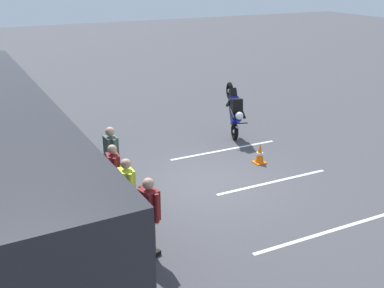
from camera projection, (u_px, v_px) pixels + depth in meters
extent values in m
plane|color=#424247|center=(205.00, 184.00, 12.54)|extent=(80.00, 80.00, 0.00)
cube|color=black|center=(49.00, 131.00, 9.27)|extent=(8.91, 0.32, 1.01)
cube|color=#1959B2|center=(54.00, 182.00, 9.67)|extent=(9.34, 0.32, 0.28)
torus|color=black|center=(22.00, 158.00, 12.95)|extent=(1.01, 0.35, 1.00)
cylinder|color=#473823|center=(148.00, 234.00, 9.31)|extent=(0.15, 0.15, 0.76)
cube|color=black|center=(150.00, 251.00, 9.49)|extent=(0.17, 0.28, 0.10)
cylinder|color=#473823|center=(153.00, 237.00, 9.21)|extent=(0.15, 0.15, 0.76)
cube|color=black|center=(155.00, 254.00, 9.38)|extent=(0.17, 0.28, 0.10)
cube|color=maroon|center=(149.00, 205.00, 9.01)|extent=(0.45, 0.38, 0.63)
cylinder|color=maroon|center=(141.00, 200.00, 9.17)|extent=(0.11, 0.11, 0.60)
sphere|color=tan|center=(142.00, 213.00, 9.28)|extent=(0.11, 0.11, 0.09)
cylinder|color=maroon|center=(157.00, 208.00, 8.84)|extent=(0.11, 0.11, 0.60)
sphere|color=tan|center=(157.00, 222.00, 8.95)|extent=(0.11, 0.11, 0.09)
sphere|color=tan|center=(148.00, 184.00, 8.85)|extent=(0.29, 0.29, 0.23)
cylinder|color=black|center=(127.00, 209.00, 10.28)|extent=(0.12, 0.12, 0.75)
cube|color=black|center=(130.00, 225.00, 10.44)|extent=(0.10, 0.26, 0.10)
cylinder|color=black|center=(130.00, 213.00, 10.14)|extent=(0.12, 0.12, 0.75)
cube|color=black|center=(132.00, 228.00, 10.31)|extent=(0.10, 0.26, 0.10)
cube|color=#D8F233|center=(127.00, 183.00, 9.97)|extent=(0.38, 0.28, 0.62)
cube|color=silver|center=(127.00, 183.00, 9.97)|extent=(0.39, 0.29, 0.06)
cylinder|color=#D8F233|center=(123.00, 178.00, 10.16)|extent=(0.09, 0.09, 0.59)
sphere|color=tan|center=(124.00, 190.00, 10.27)|extent=(0.09, 0.09, 0.09)
cylinder|color=#D8F233|center=(131.00, 187.00, 9.76)|extent=(0.09, 0.09, 0.59)
sphere|color=tan|center=(131.00, 199.00, 9.87)|extent=(0.09, 0.09, 0.09)
sphere|color=tan|center=(126.00, 164.00, 9.81)|extent=(0.23, 0.23, 0.23)
cylinder|color=black|center=(114.00, 190.00, 11.18)|extent=(0.13, 0.13, 0.73)
cube|color=black|center=(117.00, 205.00, 11.33)|extent=(0.13, 0.27, 0.10)
cylinder|color=black|center=(115.00, 193.00, 11.04)|extent=(0.13, 0.13, 0.73)
cube|color=black|center=(118.00, 208.00, 11.19)|extent=(0.13, 0.27, 0.10)
cube|color=maroon|center=(113.00, 166.00, 10.87)|extent=(0.41, 0.32, 0.61)
cylinder|color=maroon|center=(111.00, 162.00, 11.08)|extent=(0.10, 0.10, 0.58)
sphere|color=tan|center=(112.00, 173.00, 11.18)|extent=(0.10, 0.10, 0.09)
cylinder|color=maroon|center=(115.00, 170.00, 10.65)|extent=(0.10, 0.10, 0.58)
sphere|color=tan|center=(116.00, 181.00, 10.76)|extent=(0.10, 0.10, 0.09)
sphere|color=tan|center=(112.00, 149.00, 10.72)|extent=(0.24, 0.24, 0.22)
cylinder|color=#473823|center=(112.00, 173.00, 12.03)|extent=(0.13, 0.13, 0.78)
cube|color=black|center=(114.00, 188.00, 12.21)|extent=(0.12, 0.27, 0.10)
cylinder|color=#473823|center=(114.00, 176.00, 11.91)|extent=(0.13, 0.13, 0.78)
cube|color=black|center=(116.00, 190.00, 12.08)|extent=(0.12, 0.27, 0.10)
cube|color=#3F594C|center=(111.00, 149.00, 11.72)|extent=(0.40, 0.31, 0.65)
cylinder|color=#3F594C|center=(108.00, 145.00, 11.90)|extent=(0.10, 0.10, 0.62)
sphere|color=tan|center=(108.00, 156.00, 12.01)|extent=(0.10, 0.10, 0.09)
cylinder|color=#3F594C|center=(115.00, 151.00, 11.52)|extent=(0.10, 0.10, 0.62)
sphere|color=tan|center=(115.00, 163.00, 11.63)|extent=(0.10, 0.10, 0.09)
sphere|color=tan|center=(110.00, 132.00, 11.55)|extent=(0.25, 0.25, 0.23)
torus|color=black|center=(118.00, 256.00, 8.90)|extent=(0.61, 0.16, 0.60)
cylinder|color=silver|center=(118.00, 256.00, 8.90)|extent=(0.12, 0.11, 0.12)
cylinder|color=silver|center=(118.00, 241.00, 8.73)|extent=(0.32, 0.07, 0.67)
cube|color=red|center=(127.00, 259.00, 8.22)|extent=(0.85, 0.32, 0.36)
cube|color=black|center=(135.00, 272.00, 7.80)|extent=(0.53, 0.24, 0.20)
cylinder|color=silver|center=(125.00, 283.00, 7.93)|extent=(0.45, 0.10, 0.08)
cylinder|color=black|center=(118.00, 229.00, 8.58)|extent=(0.06, 0.58, 0.04)
torus|color=black|center=(235.00, 131.00, 15.66)|extent=(0.61, 0.29, 0.60)
cylinder|color=silver|center=(235.00, 131.00, 15.66)|extent=(0.14, 0.13, 0.12)
torus|color=black|center=(230.00, 91.00, 15.96)|extent=(0.83, 0.36, 0.83)
cylinder|color=silver|center=(230.00, 91.00, 15.96)|extent=(0.15, 0.15, 0.12)
cylinder|color=silver|center=(237.00, 127.00, 15.33)|extent=(0.68, 0.25, 0.19)
cube|color=#0C19B2|center=(235.00, 110.00, 15.48)|extent=(0.81, 0.48, 0.90)
cube|color=black|center=(233.00, 96.00, 15.53)|extent=(0.50, 0.34, 0.54)
cylinder|color=silver|center=(236.00, 102.00, 15.78)|extent=(0.32, 0.16, 0.42)
cylinder|color=black|center=(239.00, 123.00, 15.05)|extent=(0.20, 0.57, 0.04)
cube|color=black|center=(237.00, 105.00, 15.21)|extent=(0.50, 0.44, 0.49)
sphere|color=white|center=(239.00, 116.00, 14.95)|extent=(0.32, 0.32, 0.26)
cylinder|color=black|center=(232.00, 114.00, 15.12)|extent=(0.46, 0.21, 0.25)
cylinder|color=black|center=(228.00, 104.00, 15.53)|extent=(0.40, 0.20, 0.30)
cylinder|color=black|center=(243.00, 114.00, 15.18)|extent=(0.46, 0.21, 0.25)
cylinder|color=black|center=(239.00, 103.00, 15.59)|extent=(0.40, 0.20, 0.30)
cube|color=orange|center=(259.00, 162.00, 13.89)|extent=(0.34, 0.34, 0.03)
cone|color=orange|center=(260.00, 153.00, 13.78)|extent=(0.26, 0.26, 0.60)
cylinder|color=white|center=(260.00, 154.00, 13.79)|extent=(0.19, 0.19, 0.07)
cube|color=white|center=(343.00, 227.00, 10.43)|extent=(0.12, 4.78, 0.01)
cube|color=white|center=(273.00, 182.00, 12.65)|extent=(0.11, 3.50, 0.01)
cube|color=white|center=(224.00, 150.00, 14.87)|extent=(0.11, 3.75, 0.01)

